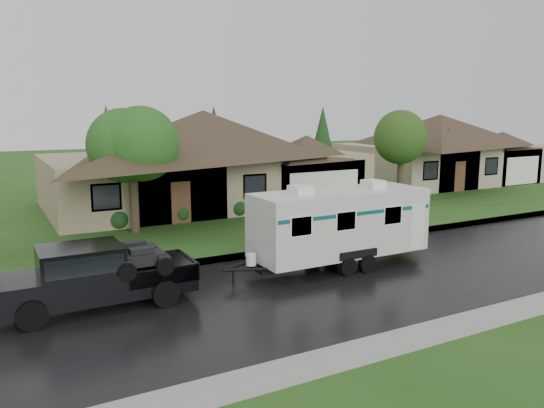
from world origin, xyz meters
The scene contains 11 objects.
ground centered at (0.00, 0.00, 0.00)m, with size 140.00×140.00×0.00m, color #234A17.
road centered at (0.00, -2.00, 0.01)m, with size 140.00×8.00×0.01m, color black.
curb centered at (0.00, 2.25, 0.07)m, with size 140.00×0.50×0.15m, color gray.
lawn centered at (0.00, 15.00, 0.07)m, with size 140.00×26.00×0.15m, color #234A17.
house_main centered at (2.29, 13.84, 3.59)m, with size 19.44×10.80×6.90m.
house_neighbor centered at (22.27, 14.34, 3.32)m, with size 15.12×9.72×6.45m.
tree_left_green centered at (-3.78, 8.09, 4.30)m, with size 3.62×3.62×5.99m.
tree_right_green centered at (13.21, 9.14, 4.02)m, with size 3.37×3.37×5.58m.
shrub_row centered at (2.00, 9.30, 0.65)m, with size 13.60×1.00×1.00m.
pickup_truck centered at (-7.26, -0.53, 1.01)m, with size 5.66×2.15×1.89m.
travel_trailer centered at (1.54, -0.53, 1.66)m, with size 6.99×2.45×3.13m.
Camera 1 is at (-9.75, -15.99, 5.66)m, focal length 35.00 mm.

